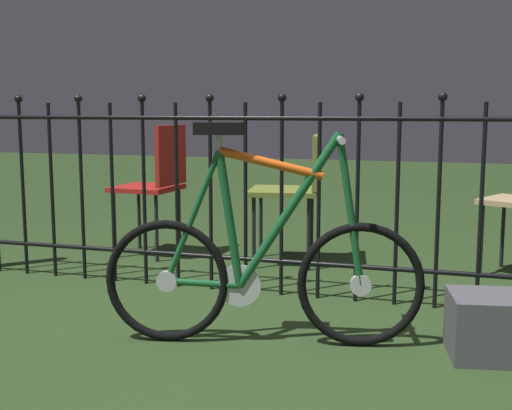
{
  "coord_description": "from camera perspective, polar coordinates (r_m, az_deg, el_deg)",
  "views": [
    {
      "loc": [
        0.97,
        -2.62,
        0.98
      ],
      "look_at": [
        0.11,
        0.2,
        0.55
      ],
      "focal_mm": 46.41,
      "sensor_mm": 36.0,
      "label": 1
    }
  ],
  "objects": [
    {
      "name": "bicycle",
      "position": [
        2.75,
        0.54,
        -5.3
      ],
      "size": [
        1.31,
        0.43,
        0.93
      ],
      "color": "black",
      "rests_on": "ground"
    },
    {
      "name": "display_crate",
      "position": [
        2.82,
        19.27,
        -9.81
      ],
      "size": [
        0.34,
        0.34,
        0.25
      ],
      "primitive_type": "cube",
      "rotation": [
        0.0,
        0.0,
        0.17
      ],
      "color": "#4C4C51",
      "rests_on": "ground"
    },
    {
      "name": "chair_red",
      "position": [
        4.43,
        -8.52,
        2.36
      ],
      "size": [
        0.42,
        0.42,
        0.87
      ],
      "color": "black",
      "rests_on": "ground"
    },
    {
      "name": "chair_olive",
      "position": [
        4.16,
        3.48,
        1.84
      ],
      "size": [
        0.49,
        0.48,
        0.82
      ],
      "color": "black",
      "rests_on": "ground"
    },
    {
      "name": "iron_fence",
      "position": [
        3.49,
        -0.55,
        1.34
      ],
      "size": [
        3.81,
        0.07,
        1.11
      ],
      "color": "black",
      "rests_on": "ground"
    },
    {
      "name": "ground_plane",
      "position": [
        2.96,
        -3.2,
        -11.07
      ],
      "size": [
        20.0,
        20.0,
        0.0
      ],
      "primitive_type": "plane",
      "color": "#283E1C"
    }
  ]
}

